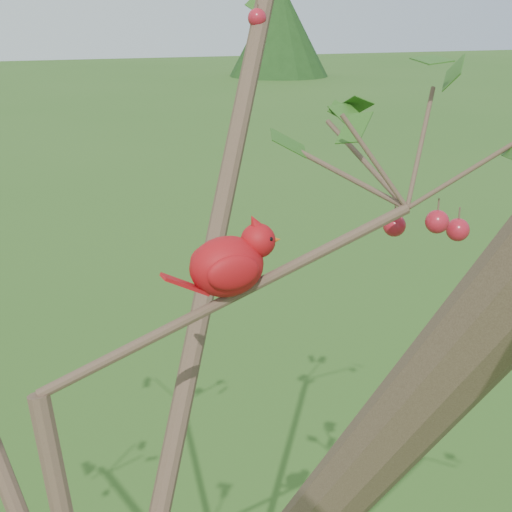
# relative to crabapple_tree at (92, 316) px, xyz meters

# --- Properties ---
(crabapple_tree) EXTENTS (2.35, 2.05, 2.95)m
(crabapple_tree) POSITION_rel_crabapple_tree_xyz_m (0.00, 0.00, 0.00)
(crabapple_tree) COLOR #433024
(crabapple_tree) RESTS_ON ground
(cardinal) EXTENTS (0.20, 0.11, 0.14)m
(cardinal) POSITION_rel_crabapple_tree_xyz_m (0.23, 0.10, 0.01)
(cardinal) COLOR #AA0F0E
(cardinal) RESTS_ON ground
(distant_trees) EXTENTS (42.15, 10.68, 3.69)m
(distant_trees) POSITION_rel_crabapple_tree_xyz_m (2.58, 23.79, -0.56)
(distant_trees) COLOR #433024
(distant_trees) RESTS_ON ground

